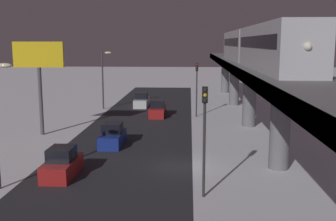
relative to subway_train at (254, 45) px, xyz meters
name	(u,v)px	position (x,y,z in m)	size (l,w,h in m)	color
ground_plane	(180,167)	(7.00, 12.75, -8.53)	(240.00, 240.00, 0.00)	white
avenue_asphalt	(117,166)	(11.58, 12.75, -8.52)	(11.00, 102.87, 0.01)	#28282D
elevated_railway	(281,87)	(0.09, 12.75, -2.72)	(5.00, 102.87, 6.75)	slate
subway_train	(254,45)	(0.00, 0.00, 0.00)	(2.94, 36.87, 3.40)	#B7BABF
sedan_red	(158,110)	(10.18, -7.31, -7.74)	(1.91, 4.56, 1.97)	#A51E1E
sedan_blue	(112,136)	(12.98, 6.89, -7.73)	(1.80, 4.31, 1.97)	navy
sedan_red_3	(62,164)	(14.78, 15.21, -7.73)	(1.80, 4.11, 1.97)	#A51E1E
sedan_white	(142,101)	(12.98, -14.63, -7.73)	(1.80, 4.67, 1.97)	silver
traffic_light_near	(204,126)	(5.48, 18.42, -4.33)	(0.32, 0.44, 6.40)	#2D2D2D
traffic_light_mid	(197,82)	(5.48, -7.17, -4.33)	(0.32, 0.44, 6.40)	#2D2D2D
commercial_billboard	(39,64)	(20.56, 3.21, -1.70)	(4.80, 0.36, 8.90)	#4C4C51
street_lamp_far	(104,73)	(17.66, -12.25, -3.71)	(1.35, 0.44, 7.65)	#38383D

